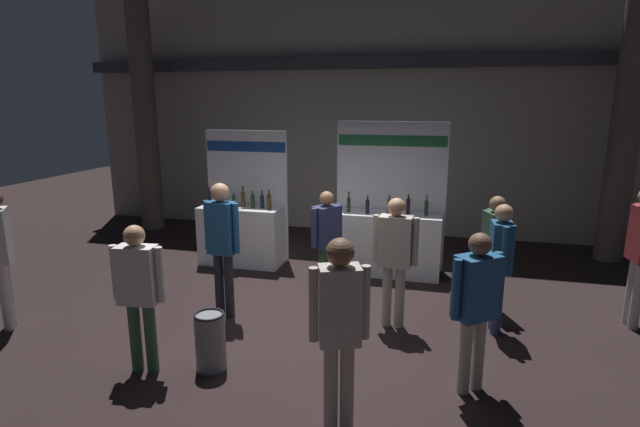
{
  "coord_description": "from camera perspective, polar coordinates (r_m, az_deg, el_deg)",
  "views": [
    {
      "loc": [
        1.68,
        -5.87,
        2.86
      ],
      "look_at": [
        -0.06,
        1.02,
        1.22
      ],
      "focal_mm": 27.53,
      "sensor_mm": 36.0,
      "label": 1
    }
  ],
  "objects": [
    {
      "name": "visitor_5",
      "position": [
        7.17,
        0.76,
        -2.44
      ],
      "size": [
        0.43,
        0.49,
        1.59
      ],
      "rotation": [
        0.0,
        0.0,
        4.13
      ],
      "color": "#33563D",
      "rests_on": "ground_plane"
    },
    {
      "name": "visitor_2",
      "position": [
        7.1,
        19.6,
        -3.32
      ],
      "size": [
        0.36,
        0.47,
        1.62
      ],
      "rotation": [
        0.0,
        0.0,
        1.94
      ],
      "color": "navy",
      "rests_on": "ground_plane"
    },
    {
      "name": "visitor_3",
      "position": [
        6.25,
        8.7,
        -4.35
      ],
      "size": [
        0.58,
        0.25,
        1.7
      ],
      "rotation": [
        0.0,
        0.0,
        6.21
      ],
      "color": "#ADA393",
      "rests_on": "ground_plane"
    },
    {
      "name": "visitor_7",
      "position": [
        5.05,
        17.67,
        -9.38
      ],
      "size": [
        0.48,
        0.46,
        1.65
      ],
      "rotation": [
        0.0,
        0.0,
        3.84
      ],
      "color": "#ADA393",
      "rests_on": "ground_plane"
    },
    {
      "name": "ground_plane",
      "position": [
        6.74,
        -1.69,
        -12.12
      ],
      "size": [
        25.59,
        25.59,
        0.0
      ],
      "primitive_type": "plane",
      "color": "black"
    },
    {
      "name": "trash_bin",
      "position": [
        5.6,
        -12.62,
        -14.26
      ],
      "size": [
        0.33,
        0.33,
        0.65
      ],
      "color": "slate",
      "rests_on": "ground_plane"
    },
    {
      "name": "hall_colonnade",
      "position": [
        10.7,
        5.29,
        15.04
      ],
      "size": [
        12.8,
        1.36,
        6.57
      ],
      "color": "gray",
      "rests_on": "ground_plane"
    },
    {
      "name": "visitor_4",
      "position": [
        6.44,
        20.2,
        -4.88
      ],
      "size": [
        0.27,
        0.5,
        1.65
      ],
      "rotation": [
        0.0,
        0.0,
        4.78
      ],
      "color": "navy",
      "rests_on": "ground_plane"
    },
    {
      "name": "exhibitor_booth_1",
      "position": [
        8.31,
        7.81,
        -2.65
      ],
      "size": [
        1.85,
        0.66,
        2.52
      ],
      "color": "white",
      "rests_on": "ground_plane"
    },
    {
      "name": "visitor_6",
      "position": [
        4.21,
        2.28,
        -12.33
      ],
      "size": [
        0.49,
        0.34,
        1.78
      ],
      "rotation": [
        0.0,
        0.0,
        0.36
      ],
      "color": "#ADA393",
      "rests_on": "ground_plane"
    },
    {
      "name": "visitor_9",
      "position": [
        5.5,
        -20.33,
        -7.96
      ],
      "size": [
        0.57,
        0.27,
        1.63
      ],
      "rotation": [
        0.0,
        0.0,
        3.25
      ],
      "color": "#33563D",
      "rests_on": "ground_plane"
    },
    {
      "name": "visitor_8",
      "position": [
        6.59,
        -11.32,
        -2.82
      ],
      "size": [
        0.52,
        0.27,
        1.83
      ],
      "rotation": [
        0.0,
        0.0,
        2.99
      ],
      "color": "#23232D",
      "rests_on": "ground_plane"
    },
    {
      "name": "exhibitor_booth_0",
      "position": [
        8.84,
        -9.02,
        -1.85
      ],
      "size": [
        1.52,
        0.73,
        2.35
      ],
      "color": "white",
      "rests_on": "ground_plane"
    }
  ]
}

